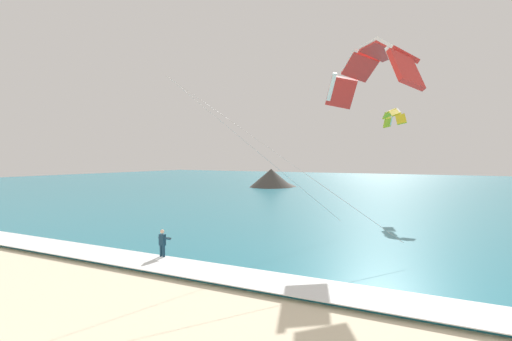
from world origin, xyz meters
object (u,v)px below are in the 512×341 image
(kite_primary, at_px, (373,66))
(kite_distant, at_px, (393,116))
(surfboard, at_px, (162,261))
(kitesurfer, at_px, (163,243))

(kite_primary, xyz_separation_m, kite_distant, (-2.52, 17.27, -1.36))
(surfboard, bearing_deg, kite_primary, 42.31)
(surfboard, bearing_deg, kite_distant, 75.78)
(surfboard, distance_m, kite_primary, 16.23)
(kite_distant, bearing_deg, surfboard, -104.22)
(surfboard, height_order, kite_distant, kite_distant)
(surfboard, height_order, kite_primary, kite_primary)
(surfboard, height_order, kitesurfer, kitesurfer)
(kitesurfer, relative_size, kite_distant, 0.38)
(kitesurfer, height_order, kite_primary, kite_primary)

